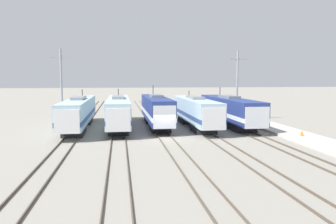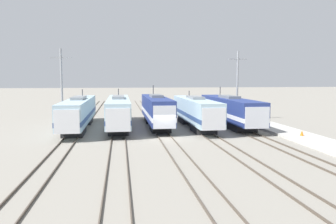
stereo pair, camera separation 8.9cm
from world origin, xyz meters
name	(u,v)px [view 2 (the right image)]	position (x,y,z in m)	size (l,w,h in m)	color
ground_plane	(165,138)	(0.00, 0.00, 0.00)	(400.00, 400.00, 0.00)	gray
rail_pair_far_left	(70,140)	(-10.11, 0.00, 0.07)	(1.50, 120.00, 0.15)	#4C4238
rail_pair_center_left	(118,139)	(-5.05, 0.00, 0.07)	(1.51, 120.00, 0.15)	#4C4238
rail_pair_center	(165,137)	(0.00, 0.00, 0.07)	(1.51, 120.00, 0.15)	#4C4238
rail_pair_center_right	(210,136)	(5.05, 0.00, 0.07)	(1.51, 120.00, 0.15)	#4C4238
rail_pair_far_right	(253,135)	(10.11, 0.00, 0.07)	(1.50, 120.00, 0.15)	#4C4238
locomotive_far_left	(79,112)	(-10.11, 7.96, 2.14)	(2.77, 19.83, 4.96)	#232326
locomotive_center_left	(119,111)	(-5.05, 8.37, 2.16)	(2.83, 19.80, 5.00)	#232326
locomotive_center	(156,110)	(0.00, 8.67, 2.22)	(2.79, 17.48, 5.50)	black
locomotive_center_right	(196,112)	(5.05, 6.93, 2.13)	(2.89, 17.88, 4.72)	#232326
locomotive_far_right	(230,110)	(10.11, 8.02, 2.13)	(3.09, 19.15, 5.25)	black
catenary_tower_left	(62,84)	(-13.05, 13.60, 5.65)	(2.95, 0.29, 10.69)	gray
catenary_tower_right	(237,84)	(13.09, 13.60, 5.65)	(2.95, 0.29, 10.69)	gray
platform	(292,133)	(14.75, 0.00, 0.15)	(4.00, 120.00, 0.30)	#B7B5AD
traffic_cone	(302,133)	(14.63, -2.36, 0.61)	(0.39, 0.39, 0.62)	orange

